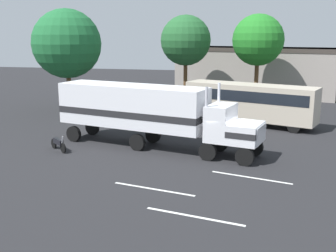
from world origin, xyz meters
The scene contains 13 objects.
ground_plane centered at (0.00, 0.00, 0.00)m, with size 120.00×120.00×0.00m, color #232326.
lane_stripe_near centered at (1.50, -3.50, 0.01)m, with size 4.40×0.16×0.01m, color silver.
lane_stripe_mid centered at (-3.21, -6.21, 0.01)m, with size 4.40×0.16×0.01m, color silver.
lane_stripe_far centered at (-0.77, -8.90, 0.01)m, with size 4.40×0.16×0.01m, color silver.
semi_truck centered at (-5.57, 1.35, 2.52)m, with size 14.33×5.97×4.50m.
person_bystander centered at (-5.64, 4.65, 0.89)m, with size 0.44×0.47×1.63m.
parked_bus centered at (1.11, 10.00, 2.07)m, with size 11.21×6.16×3.40m.
parked_car centered at (-10.49, 11.14, 0.81)m, with size 4.42×1.85×1.57m.
motorcycle centered at (-11.01, -0.84, 0.48)m, with size 1.70×1.41×1.12m.
tree_left centered at (1.56, 20.46, 6.84)m, with size 5.44×5.44×9.58m.
tree_center centered at (-16.32, 12.25, 6.57)m, with size 6.59×6.59×9.88m.
tree_right centered at (-6.35, 21.41, 6.76)m, with size 5.61×5.61×9.59m.
building_backdrop centered at (1.42, 28.19, 3.14)m, with size 20.61×10.75×5.85m.
Camera 1 is at (1.50, -24.86, 7.58)m, focal length 43.98 mm.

